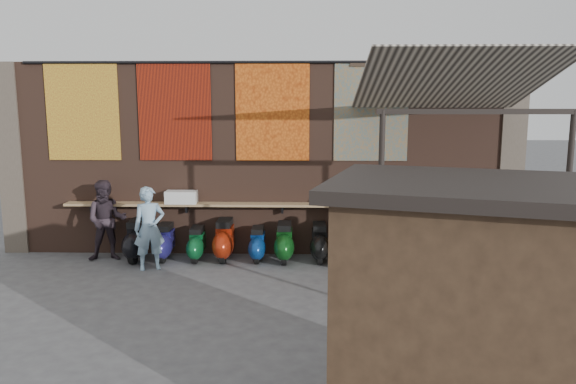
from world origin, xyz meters
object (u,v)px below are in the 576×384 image
Objects in this scene: scooter_stool_6 at (319,243)px; diner_right at (107,220)px; diner_left at (149,228)px; market_stall at (464,321)px; shopper_grey at (561,255)px; scooter_stool_0 at (137,240)px; shopper_navy at (454,246)px; scooter_stool_1 at (165,242)px; scooter_stool_4 at (258,244)px; scooter_stool_3 at (224,240)px; scooter_stool_2 at (197,244)px; scooter_stool_7 at (347,241)px; scooter_stool_5 at (284,243)px; shelf_box at (181,197)px; shopper_tan at (417,230)px.

diner_right is at bearing -179.48° from scooter_stool_6.
market_stall is at bearing -72.09° from diner_left.
scooter_stool_0 is at bearing 14.80° from shopper_grey.
shopper_navy is at bearing -42.27° from scooter_stool_6.
market_stall is (4.46, -5.38, 0.41)m from diner_left.
shopper_navy reaches higher than scooter_stool_1.
diner_left is (-2.03, -0.60, 0.47)m from scooter_stool_4.
diner_left is (-1.35, -0.65, 0.39)m from scooter_stool_3.
market_stall is at bearing 88.13° from shopper_grey.
scooter_stool_7 is at bearing 0.00° from scooter_stool_2.
scooter_stool_0 is 0.52× the size of diner_right.
scooter_stool_7 is (2.48, -0.05, 0.01)m from scooter_stool_3.
market_stall reaches higher than diner_left.
scooter_stool_3 is 1.06× the size of scooter_stool_5.
shopper_tan reaches higher than shelf_box.
shelf_box is 2.33m from scooter_stool_5.
scooter_stool_2 is 2.49m from scooter_stool_6.
shopper_grey reaches higher than shopper_navy.
shelf_box is at bearing -36.88° from shopper_navy.
scooter_stool_5 is at bearing -178.88° from scooter_stool_7.
scooter_stool_7 is (3.04, 0.00, 0.08)m from scooter_stool_2.
scooter_stool_4 is 0.90× the size of scooter_stool_6.
market_stall reaches higher than scooter_stool_5.
scooter_stool_5 is 5.05m from shopper_grey.
diner_left is (-2.57, -0.57, 0.42)m from scooter_stool_5.
market_stall reaches higher than scooter_stool_3.
shopper_grey is (6.92, -1.96, 0.08)m from diner_left.
shopper_tan is at bearing -31.04° from scooter_stool_6.
scooter_stool_5 is 0.34× the size of market_stall.
scooter_stool_7 reaches higher than scooter_stool_4.
market_stall is (4.33, -6.00, 0.85)m from scooter_stool_1.
shopper_tan is at bearing -12.08° from scooter_stool_1.
scooter_stool_5 reaches higher than scooter_stool_1.
scooter_stool_0 reaches higher than scooter_stool_4.
scooter_stool_6 reaches higher than scooter_stool_4.
diner_left is 0.94× the size of shopper_navy.
shopper_grey is (5.57, -2.61, 0.47)m from scooter_stool_3.
scooter_stool_0 is 0.97× the size of scooter_stool_7.
scooter_stool_7 reaches higher than scooter_stool_0.
diner_left is at bearing -53.35° from scooter_stool_0.
scooter_stool_2 is 0.83× the size of scooter_stool_3.
scooter_stool_3 reaches higher than scooter_stool_5.
scooter_stool_2 is (1.23, 0.01, -0.07)m from scooter_stool_0.
scooter_stool_1 is 0.77m from diner_left.
scooter_stool_3 is 1.23m from scooter_stool_5.
scooter_stool_1 is at bearing -178.97° from scooter_stool_3.
diner_right is (-4.31, -0.04, 0.45)m from scooter_stool_6.
shopper_grey reaches higher than scooter_stool_2.
diner_right is at bearing 16.14° from shopper_grey.
shelf_box reaches higher than scooter_stool_5.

